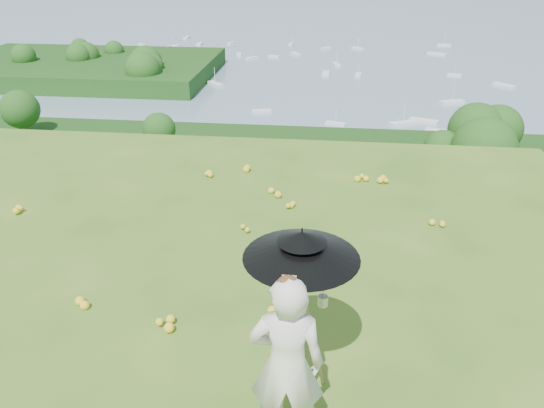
# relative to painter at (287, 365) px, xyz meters

# --- Properties ---
(ground) EXTENTS (14.00, 14.00, 0.00)m
(ground) POSITION_rel_painter_xyz_m (-1.81, 1.63, -0.94)
(ground) COLOR #39661D
(ground) RESTS_ON ground
(forest_slope) EXTENTS (140.00, 56.00, 22.00)m
(forest_slope) POSITION_rel_painter_xyz_m (-1.81, 36.63, -29.94)
(forest_slope) COLOR black
(forest_slope) RESTS_ON bay_water
(shoreline_tier) EXTENTS (170.00, 28.00, 8.00)m
(shoreline_tier) POSITION_rel_painter_xyz_m (-1.81, 76.63, -36.94)
(shoreline_tier) COLOR #686253
(shoreline_tier) RESTS_ON bay_water
(bay_water) EXTENTS (700.00, 700.00, 0.00)m
(bay_water) POSITION_rel_painter_xyz_m (-1.81, 241.63, -34.94)
(bay_water) COLOR #748CA6
(bay_water) RESTS_ON ground
(peninsula) EXTENTS (90.00, 60.00, 12.00)m
(peninsula) POSITION_rel_painter_xyz_m (-76.81, 156.63, -29.94)
(peninsula) COLOR black
(peninsula) RESTS_ON bay_water
(slope_trees) EXTENTS (110.00, 50.00, 6.00)m
(slope_trees) POSITION_rel_painter_xyz_m (-1.81, 36.63, -15.94)
(slope_trees) COLOR #265118
(slope_trees) RESTS_ON forest_slope
(harbor_town) EXTENTS (110.00, 22.00, 5.00)m
(harbor_town) POSITION_rel_painter_xyz_m (-1.81, 76.63, -30.44)
(harbor_town) COLOR beige
(harbor_town) RESTS_ON shoreline_tier
(moored_boats) EXTENTS (140.00, 140.00, 0.70)m
(moored_boats) POSITION_rel_painter_xyz_m (-14.31, 162.63, -34.59)
(moored_boats) COLOR silver
(moored_boats) RESTS_ON bay_water
(wildflowers) EXTENTS (10.00, 10.50, 0.12)m
(wildflowers) POSITION_rel_painter_xyz_m (-1.81, 1.88, -0.88)
(wildflowers) COLOR yellow
(wildflowers) RESTS_ON ground
(painter) EXTENTS (0.70, 0.47, 1.88)m
(painter) POSITION_rel_painter_xyz_m (0.00, 0.00, 0.00)
(painter) COLOR silver
(painter) RESTS_ON ground
(field_easel) EXTENTS (0.68, 0.68, 1.74)m
(field_easel) POSITION_rel_painter_xyz_m (0.08, 0.61, -0.07)
(field_easel) COLOR olive
(field_easel) RESTS_ON ground
(sun_umbrella) EXTENTS (1.19, 1.19, 0.56)m
(sun_umbrella) POSITION_rel_painter_xyz_m (0.07, 0.64, 0.77)
(sun_umbrella) COLOR black
(sun_umbrella) RESTS_ON field_easel
(painter_cap) EXTENTS (0.21, 0.25, 0.10)m
(painter_cap) POSITION_rel_painter_xyz_m (0.00, 0.00, 0.89)
(painter_cap) COLOR #DA7789
(painter_cap) RESTS_ON painter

